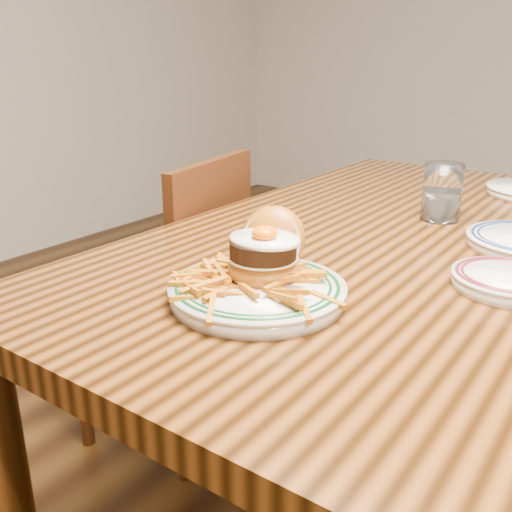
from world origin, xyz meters
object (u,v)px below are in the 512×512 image
Objects in this scene: chair_left at (180,297)px; main_plate at (260,275)px; side_plate at (509,280)px; table at (386,267)px.

main_plate is at bearing -45.72° from chair_left.
main_plate is at bearing -161.92° from side_plate.
main_plate is at bearing -92.26° from table.
main_plate is 1.62× the size of side_plate.
chair_left is at bearing -174.27° from table.
chair_left is at bearing 148.83° from side_plate.
side_plate is (0.30, -0.20, 0.10)m from table.
main_plate reaches higher than side_plate.
main_plate is (-0.02, -0.47, 0.12)m from table.
chair_left is 0.77m from main_plate.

